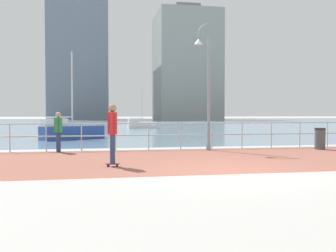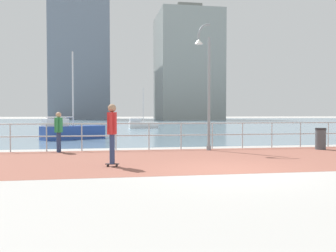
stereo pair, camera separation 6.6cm
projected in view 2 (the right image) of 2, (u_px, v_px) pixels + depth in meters
name	position (u px, v px, depth m)	size (l,w,h in m)	color
ground	(129.00, 125.00, 49.51)	(220.00, 220.00, 0.00)	#ADAAA5
brick_paving	(201.00, 158.00, 12.81)	(28.00, 6.66, 0.01)	#935647
harbor_water	(124.00, 123.00, 60.40)	(180.00, 88.00, 0.00)	#6B899E
waterfront_railing	(181.00, 131.00, 16.06)	(25.25, 0.06, 1.16)	#B2BCC1
lamppost	(206.00, 80.00, 15.49)	(0.78, 0.47, 5.32)	gray
skateboarder	(112.00, 129.00, 10.82)	(0.41, 0.56, 1.84)	black
bystander	(59.00, 129.00, 14.84)	(0.29, 0.56, 1.61)	navy
trash_bin	(321.00, 139.00, 15.98)	(0.46, 0.46, 0.93)	#474C51
sailboat_teal	(142.00, 124.00, 38.19)	(3.04, 1.28, 4.14)	white
sailboat_red	(71.00, 131.00, 22.16)	(3.80, 2.86, 5.23)	#284799
tower_steel	(187.00, 67.00, 89.17)	(14.32, 15.66, 27.12)	#939993
tower_glass	(81.00, 46.00, 97.85)	(14.88, 16.70, 39.96)	slate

